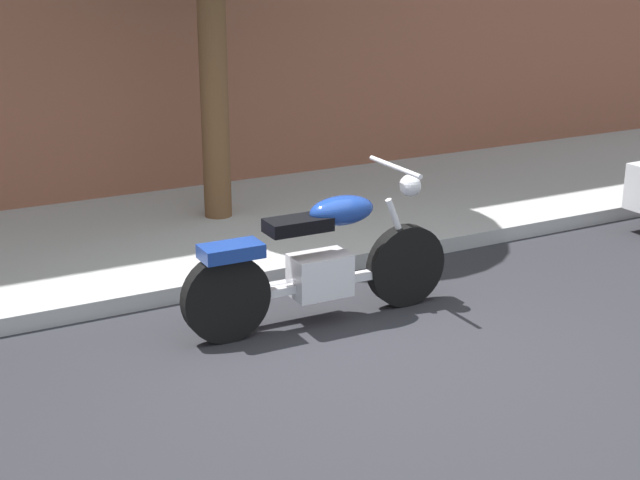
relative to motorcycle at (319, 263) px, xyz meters
name	(u,v)px	position (x,y,z in m)	size (l,w,h in m)	color
ground_plane	(361,345)	(0.06, -0.52, -0.47)	(60.00, 60.00, 0.00)	#28282D
sidewalk	(211,231)	(0.06, 2.31, -0.40)	(18.39, 2.91, 0.14)	#A9A9A9
motorcycle	(319,263)	(0.00, 0.00, 0.00)	(2.17, 0.70, 1.15)	black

